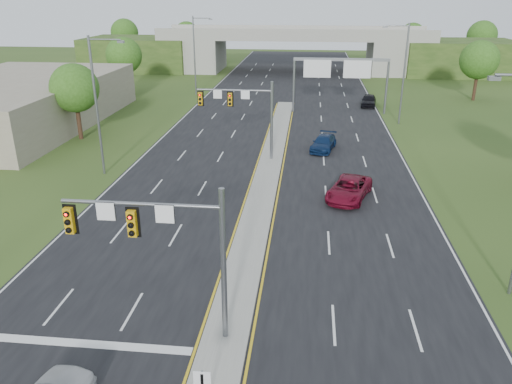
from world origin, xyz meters
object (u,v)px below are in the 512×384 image
object	(u,v)px
overpass	(294,52)
car_far_c	(369,100)
signal_mast_near	(167,240)
signal_mast_far	(246,108)
sign_gantry	(339,70)
car_far_b	(323,143)
car_far_a	(349,189)

from	to	relation	value
overpass	car_far_c	xyz separation A→B (m)	(11.00, -30.67, -2.77)
signal_mast_near	signal_mast_far	bearing A→B (deg)	90.00
sign_gantry	signal_mast_far	bearing A→B (deg)	-114.11
car_far_b	car_far_c	size ratio (longest dim) A/B	1.04
car_far_a	signal_mast_far	bearing A→B (deg)	154.41
signal_mast_near	overpass	bearing A→B (deg)	88.38
sign_gantry	overpass	xyz separation A→B (m)	(-6.68, 35.08, -1.69)
car_far_b	sign_gantry	bearing A→B (deg)	95.83
signal_mast_far	car_far_c	size ratio (longest dim) A/B	1.55
sign_gantry	overpass	bearing A→B (deg)	100.79
car_far_a	car_far_b	xyz separation A→B (m)	(-1.61, 12.00, -0.06)
car_far_a	car_far_b	size ratio (longest dim) A/B	1.14
sign_gantry	car_far_a	size ratio (longest dim) A/B	2.18
signal_mast_far	overpass	xyz separation A→B (m)	(2.26, 55.07, -1.17)
overpass	car_far_b	xyz separation A→B (m)	(4.70, -51.34, -2.86)
signal_mast_near	signal_mast_far	world-z (taller)	same
overpass	sign_gantry	bearing A→B (deg)	-79.21
car_far_b	overpass	bearing A→B (deg)	108.02
car_far_b	car_far_a	bearing A→B (deg)	-69.56
signal_mast_near	car_far_c	xyz separation A→B (m)	(13.26, 49.40, -3.94)
signal_mast_far	signal_mast_near	bearing A→B (deg)	-90.00
signal_mast_far	car_far_b	world-z (taller)	signal_mast_far
car_far_c	signal_mast_far	bearing A→B (deg)	-110.49
signal_mast_far	sign_gantry	size ratio (longest dim) A/B	0.60
signal_mast_near	signal_mast_far	distance (m)	25.00
signal_mast_far	car_far_a	bearing A→B (deg)	-43.94
signal_mast_near	car_far_b	world-z (taller)	signal_mast_near
car_far_a	car_far_c	world-z (taller)	car_far_c
signal_mast_near	car_far_b	size ratio (longest dim) A/B	1.50
signal_mast_near	car_far_a	world-z (taller)	signal_mast_near
signal_mast_near	overpass	distance (m)	80.11
sign_gantry	car_far_a	distance (m)	28.62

